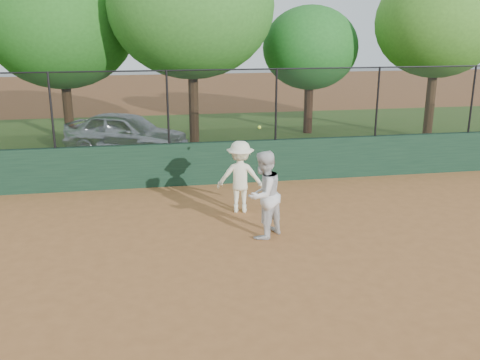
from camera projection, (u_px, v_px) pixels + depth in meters
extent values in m
plane|color=#A46334|center=(217.00, 282.00, 9.41)|extent=(80.00, 80.00, 0.00)
cube|color=#1A3A26|center=(188.00, 164.00, 14.90)|extent=(26.00, 0.20, 1.20)
cube|color=#30541A|center=(175.00, 140.00, 20.74)|extent=(36.00, 12.00, 0.01)
imported|color=silver|center=(126.00, 133.00, 18.46)|extent=(4.60, 3.51, 1.46)
imported|color=silver|center=(263.00, 195.00, 11.17)|extent=(1.15, 1.13, 1.87)
imported|color=white|center=(240.00, 177.00, 12.71)|extent=(1.24, 0.88, 1.74)
sphere|color=#BBEA34|center=(259.00, 127.00, 12.28)|extent=(0.08, 0.08, 0.08)
cube|color=black|center=(186.00, 107.00, 14.45)|extent=(26.00, 0.02, 2.00)
cylinder|color=black|center=(185.00, 70.00, 14.17)|extent=(26.00, 0.04, 0.04)
cylinder|color=black|center=(51.00, 111.00, 13.86)|extent=(0.06, 0.06, 2.00)
cylinder|color=black|center=(168.00, 108.00, 14.37)|extent=(0.06, 0.06, 2.00)
cylinder|color=black|center=(276.00, 105.00, 14.87)|extent=(0.06, 0.06, 2.00)
cylinder|color=black|center=(377.00, 102.00, 15.38)|extent=(0.06, 0.06, 2.00)
cylinder|color=black|center=(472.00, 99.00, 15.88)|extent=(0.06, 0.06, 2.00)
cylinder|color=#3C2714|center=(68.00, 112.00, 20.46)|extent=(0.36, 0.36, 2.24)
ellipsoid|color=#235E1B|center=(60.00, 24.00, 19.55)|extent=(5.47, 4.97, 4.72)
cylinder|color=#402A17|center=(194.00, 109.00, 19.49)|extent=(0.36, 0.36, 2.71)
ellipsoid|color=#2F6C22|center=(191.00, 6.00, 18.47)|extent=(5.79, 5.27, 5.00)
cylinder|color=#3B2213|center=(308.00, 109.00, 21.92)|extent=(0.36, 0.36, 1.96)
ellipsoid|color=#1F5F1F|center=(310.00, 48.00, 21.22)|extent=(3.82, 3.47, 3.30)
cylinder|color=#4C321B|center=(430.00, 106.00, 20.79)|extent=(0.36, 0.36, 2.58)
ellipsoid|color=#3B7120|center=(438.00, 22.00, 19.91)|extent=(4.73, 4.30, 4.09)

